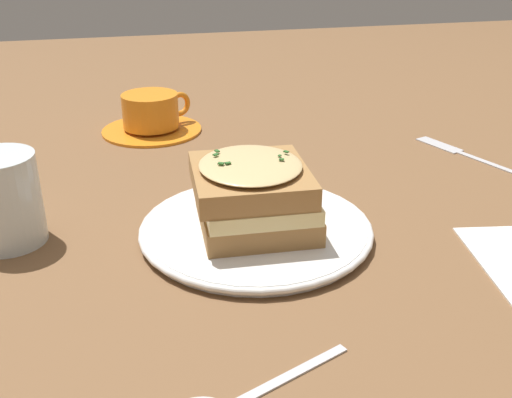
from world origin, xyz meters
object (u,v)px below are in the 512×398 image
water_glass (3,200)px  fork (459,152)px  sandwich (254,194)px  teacup_with_saucer (152,116)px  dinner_plate (256,229)px

water_glass → fork: water_glass is taller
sandwich → teacup_with_saucer: 0.38m
teacup_with_saucer → dinner_plate: bearing=-104.0°
sandwich → fork: (0.17, -0.34, -0.05)m
dinner_plate → water_glass: size_ratio=2.60×
teacup_with_saucer → fork: teacup_with_saucer is taller
fork → teacup_with_saucer: bearing=134.8°
teacup_with_saucer → sandwich: bearing=-104.4°
sandwich → fork: bearing=-63.6°
water_glass → teacup_with_saucer: bearing=-28.3°
sandwich → water_glass: water_glass is taller
teacup_with_saucer → fork: bearing=-51.5°
fork → dinner_plate: bearing=-173.3°
sandwich → fork: sandwich is taller
fork → water_glass: bearing=171.9°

